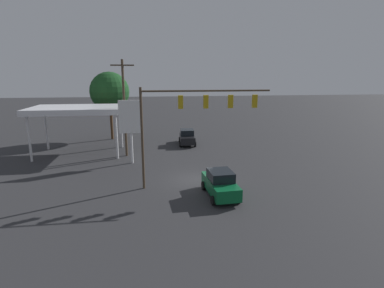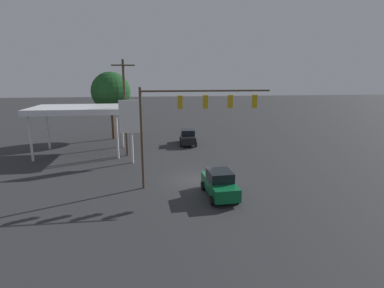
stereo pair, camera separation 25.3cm
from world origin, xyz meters
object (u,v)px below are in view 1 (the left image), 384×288
at_px(traffic_signal_assembly, 193,111).
at_px(utility_pole, 124,106).
at_px(sedan_waiting, 187,137).
at_px(sedan_far, 220,184).
at_px(price_sign, 130,119).
at_px(street_tree, 110,92).

bearing_deg(traffic_signal_assembly, utility_pole, -59.35).
bearing_deg(utility_pole, sedan_waiting, -147.79).
relative_size(utility_pole, sedan_waiting, 2.28).
height_order(traffic_signal_assembly, sedan_far, traffic_signal_assembly).
xyz_separation_m(sedan_waiting, sedan_far, (-0.38, 16.98, 0.00)).
distance_m(utility_pole, price_sign, 3.20).
bearing_deg(traffic_signal_assembly, price_sign, -53.88).
bearing_deg(price_sign, street_tree, -74.37).
bearing_deg(utility_pole, price_sign, 104.66).
xyz_separation_m(utility_pole, sedan_waiting, (-7.26, -4.58, -4.47)).
relative_size(traffic_signal_assembly, sedan_waiting, 2.22).
height_order(traffic_signal_assembly, street_tree, street_tree).
bearing_deg(sedan_far, traffic_signal_assembly, -147.75).
distance_m(utility_pole, sedan_waiting, 9.68).
distance_m(price_sign, sedan_waiting, 10.54).
xyz_separation_m(sedan_waiting, street_tree, (9.88, -4.58, 5.55)).
distance_m(price_sign, street_tree, 12.74).
height_order(price_sign, sedan_waiting, price_sign).
relative_size(utility_pole, price_sign, 1.63).
xyz_separation_m(utility_pole, sedan_far, (-7.64, 12.40, -4.47)).
xyz_separation_m(traffic_signal_assembly, price_sign, (5.20, -7.12, -1.57)).
distance_m(utility_pole, street_tree, 9.58).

